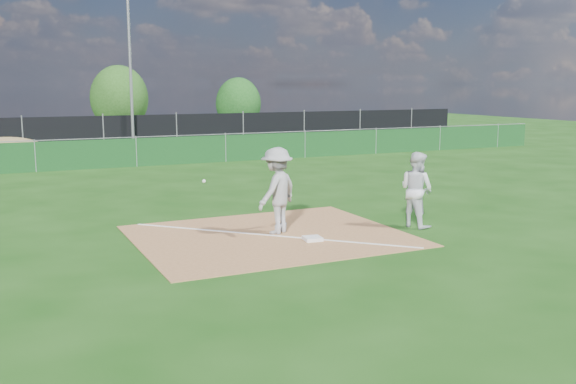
# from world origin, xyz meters

# --- Properties ---
(ground) EXTENTS (90.00, 90.00, 0.00)m
(ground) POSITION_xyz_m (0.00, 10.00, 0.00)
(ground) COLOR #14400D
(ground) RESTS_ON ground
(infield_dirt) EXTENTS (6.00, 5.00, 0.02)m
(infield_dirt) POSITION_xyz_m (0.00, 1.00, 0.01)
(infield_dirt) COLOR #98663C
(infield_dirt) RESTS_ON ground
(foul_line) EXTENTS (5.01, 5.01, 0.01)m
(foul_line) POSITION_xyz_m (0.00, 1.00, 0.03)
(foul_line) COLOR white
(foul_line) RESTS_ON infield_dirt
(green_fence) EXTENTS (44.00, 0.05, 1.20)m
(green_fence) POSITION_xyz_m (0.00, 15.00, 0.60)
(green_fence) COLOR #0F3A16
(green_fence) RESTS_ON ground
(dirt_mound) EXTENTS (3.38, 2.60, 1.17)m
(dirt_mound) POSITION_xyz_m (-5.00, 18.50, 0.58)
(dirt_mound) COLOR olive
(dirt_mound) RESTS_ON ground
(black_fence) EXTENTS (46.00, 0.04, 1.80)m
(black_fence) POSITION_xyz_m (0.00, 23.00, 0.90)
(black_fence) COLOR black
(black_fence) RESTS_ON ground
(parking_lot) EXTENTS (46.00, 9.00, 0.01)m
(parking_lot) POSITION_xyz_m (0.00, 28.00, 0.01)
(parking_lot) COLOR black
(parking_lot) RESTS_ON ground
(light_pole) EXTENTS (0.16, 0.16, 8.00)m
(light_pole) POSITION_xyz_m (1.50, 22.70, 4.00)
(light_pole) COLOR slate
(light_pole) RESTS_ON ground
(first_base) EXTENTS (0.43, 0.43, 0.08)m
(first_base) POSITION_xyz_m (0.67, 0.16, 0.06)
(first_base) COLOR white
(first_base) RESTS_ON infield_dirt
(play_at_first) EXTENTS (2.50, 1.33, 2.00)m
(play_at_first) POSITION_xyz_m (0.27, 1.18, 1.02)
(play_at_first) COLOR #A5A6A8
(play_at_first) RESTS_ON infield_dirt
(runner) EXTENTS (0.89, 1.04, 1.85)m
(runner) POSITION_xyz_m (3.64, 0.41, 0.92)
(runner) COLOR silver
(runner) RESTS_ON ground
(car_mid) EXTENTS (4.89, 2.79, 1.52)m
(car_mid) POSITION_xyz_m (-1.16, 27.79, 0.77)
(car_mid) COLOR black
(car_mid) RESTS_ON parking_lot
(car_right) EXTENTS (5.04, 2.26, 1.44)m
(car_right) POSITION_xyz_m (5.05, 28.32, 0.73)
(car_right) COLOR black
(car_right) RESTS_ON parking_lot
(tree_mid) EXTENTS (4.04, 4.04, 4.79)m
(tree_mid) POSITION_xyz_m (3.07, 34.40, 2.47)
(tree_mid) COLOR #382316
(tree_mid) RESTS_ON ground
(tree_right) EXTENTS (3.34, 3.34, 3.96)m
(tree_right) POSITION_xyz_m (11.41, 32.60, 2.04)
(tree_right) COLOR #382316
(tree_right) RESTS_ON ground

